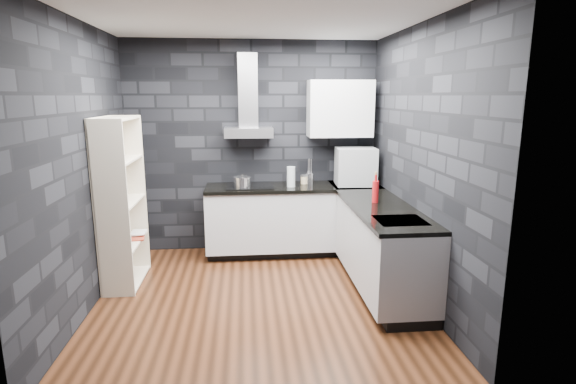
{
  "coord_description": "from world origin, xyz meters",
  "views": [
    {
      "loc": [
        -0.1,
        -4.23,
        2.01
      ],
      "look_at": [
        0.35,
        0.45,
        1.0
      ],
      "focal_mm": 28.0,
      "sensor_mm": 36.0,
      "label": 1
    }
  ],
  "objects": [
    {
      "name": "counter_right_top",
      "position": [
        1.29,
        0.1,
        0.88
      ],
      "size": [
        0.62,
        1.8,
        0.04
      ],
      "primitive_type": "cube",
      "color": "black",
      "rests_on": "counter_right_cab"
    },
    {
      "name": "book_red",
      "position": [
        -1.42,
        0.66,
        0.57
      ],
      "size": [
        0.18,
        0.05,
        0.25
      ],
      "primitive_type": "imported",
      "rotation": [
        0.0,
        0.0,
        0.16
      ],
      "color": "maroon",
      "rests_on": "bookshelf"
    },
    {
      "name": "sink_rim",
      "position": [
        1.3,
        -0.4,
        0.89
      ],
      "size": [
        0.44,
        0.4,
        0.01
      ],
      "primitive_type": "cube",
      "color": "#AEADB2",
      "rests_on": "counter_right_top"
    },
    {
      "name": "counter_right_cab",
      "position": [
        1.3,
        0.1,
        0.48
      ],
      "size": [
        0.6,
        1.8,
        0.76
      ],
      "primitive_type": "cube",
      "color": "silver",
      "rests_on": "ground"
    },
    {
      "name": "wall_back",
      "position": [
        0.0,
        1.62,
        1.35
      ],
      "size": [
        3.2,
        0.05,
        2.7
      ],
      "primitive_type": "cube",
      "color": "black",
      "rests_on": "ground"
    },
    {
      "name": "ceiling",
      "position": [
        0.0,
        0.0,
        2.7
      ],
      "size": [
        3.2,
        3.2,
        0.0
      ],
      "primitive_type": "plane",
      "rotation": [
        3.14,
        0.0,
        0.0
      ],
      "color": "silver"
    },
    {
      "name": "ground",
      "position": [
        0.0,
        0.0,
        0.0
      ],
      "size": [
        3.2,
        3.2,
        0.0
      ],
      "primitive_type": "plane",
      "color": "#482513"
    },
    {
      "name": "utensil_crock",
      "position": [
        0.72,
        1.42,
        0.97
      ],
      "size": [
        0.13,
        0.13,
        0.13
      ],
      "primitive_type": "cylinder",
      "rotation": [
        0.0,
        0.0,
        -0.27
      ],
      "color": "silver",
      "rests_on": "counter_back_top"
    },
    {
      "name": "red_bottle",
      "position": [
        1.27,
        0.3,
        1.02
      ],
      "size": [
        0.09,
        0.09,
        0.23
      ],
      "primitive_type": "cylinder",
      "rotation": [
        0.0,
        0.0,
        0.32
      ],
      "color": "#A41215",
      "rests_on": "counter_right_top"
    },
    {
      "name": "fruit_bowl",
      "position": [
        -1.42,
        0.42,
        0.94
      ],
      "size": [
        0.25,
        0.25,
        0.05
      ],
      "primitive_type": "imported",
      "rotation": [
        0.0,
        0.0,
        0.26
      ],
      "color": "silver",
      "rests_on": "bookshelf"
    },
    {
      "name": "hood_chimney",
      "position": [
        -0.05,
        1.5,
        2.07
      ],
      "size": [
        0.24,
        0.2,
        0.9
      ],
      "primitive_type": "cube",
      "color": "#AEADB2",
      "rests_on": "hood_body"
    },
    {
      "name": "cooktop",
      "position": [
        -0.05,
        1.3,
        0.91
      ],
      "size": [
        0.58,
        0.5,
        0.01
      ],
      "primitive_type": "cube",
      "color": "black",
      "rests_on": "counter_back_top"
    },
    {
      "name": "pot",
      "position": [
        -0.14,
        1.17,
        0.97
      ],
      "size": [
        0.23,
        0.23,
        0.12
      ],
      "primitive_type": "cylinder",
      "rotation": [
        0.0,
        0.0,
        -0.15
      ],
      "color": "silver",
      "rests_on": "cooktop"
    },
    {
      "name": "counter_corner_top",
      "position": [
        1.3,
        1.3,
        0.88
      ],
      "size": [
        0.62,
        0.62,
        0.04
      ],
      "primitive_type": "cube",
      "color": "black",
      "rests_on": "counter_right_cab"
    },
    {
      "name": "book_second",
      "position": [
        -1.4,
        0.79,
        0.59
      ],
      "size": [
        0.16,
        0.02,
        0.22
      ],
      "primitive_type": "imported",
      "rotation": [
        0.0,
        0.0,
        0.02
      ],
      "color": "#B2B2B2",
      "rests_on": "bookshelf"
    },
    {
      "name": "upper_cabinet",
      "position": [
        1.1,
        1.43,
        1.85
      ],
      "size": [
        0.8,
        0.35,
        0.7
      ],
      "primitive_type": "cube",
      "color": "silver",
      "rests_on": "wall_back"
    },
    {
      "name": "storage_jar",
      "position": [
        0.64,
        1.4,
        0.95
      ],
      "size": [
        0.1,
        0.1,
        0.1
      ],
      "primitive_type": "cylinder",
      "rotation": [
        0.0,
        0.0,
        0.36
      ],
      "color": "tan",
      "rests_on": "counter_back_top"
    },
    {
      "name": "appliance_garage",
      "position": [
        1.29,
        1.28,
        1.12
      ],
      "size": [
        0.51,
        0.41,
        0.49
      ],
      "primitive_type": "cube",
      "rotation": [
        0.0,
        0.0,
        -0.05
      ],
      "color": "#9DA0A4",
      "rests_on": "counter_back_top"
    },
    {
      "name": "counter_back_top",
      "position": [
        0.5,
        1.29,
        0.88
      ],
      "size": [
        2.2,
        0.62,
        0.04
      ],
      "primitive_type": "cube",
      "color": "black",
      "rests_on": "counter_back_cab"
    },
    {
      "name": "hood_body",
      "position": [
        -0.05,
        1.43,
        1.56
      ],
      "size": [
        0.6,
        0.34,
        0.12
      ],
      "primitive_type": "cube",
      "color": "#AEADB2",
      "rests_on": "wall_back"
    },
    {
      "name": "toekick_right",
      "position": [
        1.34,
        0.1,
        0.05
      ],
      "size": [
        0.5,
        1.78,
        0.1
      ],
      "primitive_type": "cube",
      "color": "black",
      "rests_on": "ground"
    },
    {
      "name": "wall_left",
      "position": [
        -1.62,
        0.0,
        1.35
      ],
      "size": [
        0.05,
        3.2,
        2.7
      ],
      "primitive_type": "cube",
      "color": "black",
      "rests_on": "ground"
    },
    {
      "name": "glass_vase",
      "position": [
        0.46,
        1.22,
        1.03
      ],
      "size": [
        0.12,
        0.12,
        0.25
      ],
      "primitive_type": "cylinder",
      "rotation": [
        0.0,
        0.0,
        0.13
      ],
      "color": "silver",
      "rests_on": "counter_back_top"
    },
    {
      "name": "counter_back_cab",
      "position": [
        0.5,
        1.3,
        0.48
      ],
      "size": [
        2.2,
        0.6,
        0.76
      ],
      "primitive_type": "cube",
      "color": "silver",
      "rests_on": "ground"
    },
    {
      "name": "wall_front",
      "position": [
        0.0,
        -1.62,
        1.35
      ],
      "size": [
        3.2,
        0.05,
        2.7
      ],
      "primitive_type": "cube",
      "color": "black",
      "rests_on": "ground"
    },
    {
      "name": "toekick_back",
      "position": [
        0.5,
        1.34,
        0.05
      ],
      "size": [
        2.18,
        0.5,
        0.1
      ],
      "primitive_type": "cube",
      "color": "black",
      "rests_on": "ground"
    },
    {
      "name": "wall_right",
      "position": [
        1.62,
        0.0,
        1.35
      ],
      "size": [
        0.05,
        3.2,
        2.7
      ],
      "primitive_type": "cube",
      "color": "black",
      "rests_on": "ground"
    },
    {
      "name": "bookshelf",
      "position": [
        -1.42,
        0.56,
        0.9
      ],
      "size": [
        0.51,
        0.86,
        1.8
      ],
      "primitive_type": "cube",
      "rotation": [
        0.0,
        0.0,
        -0.22
      ],
      "color": "beige",
      "rests_on": "ground"
    }
  ]
}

